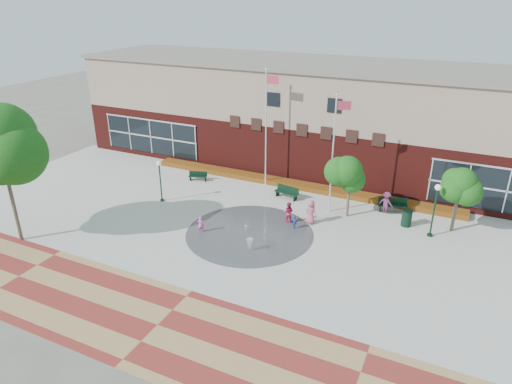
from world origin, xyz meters
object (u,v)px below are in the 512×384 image
at_px(flagpole_left, 267,123).
at_px(trash_can, 407,218).
at_px(bench_left, 198,178).
at_px(flagpole_right, 334,149).
at_px(tree_big_left, 1,153).
at_px(child_splash, 201,225).

relative_size(flagpole_left, trash_can, 7.93).
height_order(flagpole_left, bench_left, flagpole_left).
bearing_deg(flagpole_right, tree_big_left, -163.27).
bearing_deg(flagpole_right, child_splash, -155.52).
height_order(trash_can, child_splash, trash_can).
distance_m(flagpole_left, flagpole_right, 6.71).
height_order(trash_can, tree_big_left, tree_big_left).
xyz_separation_m(flagpole_left, trash_can, (11.55, -2.45, -4.65)).
xyz_separation_m(flagpole_right, trash_can, (5.36, 0.09, -4.18)).
xyz_separation_m(flagpole_left, flagpole_right, (6.20, -2.54, -0.46)).
distance_m(flagpole_left, child_splash, 10.35).
distance_m(tree_big_left, child_splash, 12.66).
bearing_deg(bench_left, child_splash, -74.42).
xyz_separation_m(flagpole_left, tree_big_left, (-10.49, -15.03, 0.63)).
distance_m(trash_can, tree_big_left, 25.92).
bearing_deg(bench_left, tree_big_left, -127.84).
xyz_separation_m(flagpole_left, child_splash, (-0.58, -9.21, -4.68)).
distance_m(flagpole_right, bench_left, 12.65).
xyz_separation_m(tree_big_left, child_splash, (9.91, 5.82, -5.31)).
bearing_deg(flagpole_right, trash_can, -19.14).
relative_size(bench_left, tree_big_left, 0.19).
distance_m(bench_left, tree_big_left, 15.36).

